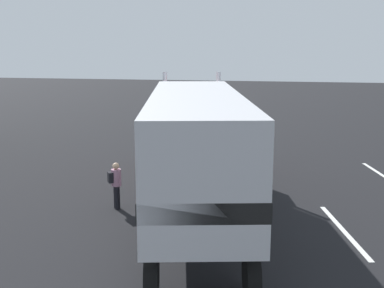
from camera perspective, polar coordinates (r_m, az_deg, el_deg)
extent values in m
plane|color=black|center=(21.30, -1.09, -3.46)|extent=(120.00, 120.00, 0.00)
cube|color=silver|center=(21.45, 8.46, -3.46)|extent=(4.35, 0.97, 0.01)
cube|color=silver|center=(15.48, 17.62, -9.82)|extent=(4.32, 1.15, 0.01)
cube|color=silver|center=(22.46, 21.76, -3.49)|extent=(4.33, 1.11, 0.01)
cube|color=#B21919|center=(22.24, -0.16, 1.66)|extent=(2.31, 2.84, 1.20)
cube|color=#B21919|center=(20.58, -0.07, 2.28)|extent=(1.92, 2.75, 2.20)
cube|color=silver|center=(23.17, -0.21, 2.06)|extent=(0.54, 2.07, 1.08)
cube|color=black|center=(22.23, -0.16, 1.82)|extent=(2.32, 2.88, 0.36)
cylinder|color=silver|center=(19.96, -3.21, 3.71)|extent=(0.18, 0.18, 3.40)
cylinder|color=silver|center=(20.00, 3.12, 3.73)|extent=(0.18, 0.18, 3.40)
cube|color=silver|center=(14.24, 0.47, 0.39)|extent=(10.82, 4.86, 2.80)
cube|color=black|center=(14.32, 0.47, -1.26)|extent=(10.82, 4.90, 0.44)
cylinder|color=silver|center=(21.24, -3.60, -0.89)|extent=(1.41, 0.91, 0.64)
cylinder|color=black|center=(22.76, -2.94, -1.07)|extent=(1.14, 0.54, 1.10)
cylinder|color=black|center=(22.81, 2.59, -1.05)|extent=(1.14, 0.54, 1.10)
cylinder|color=black|center=(20.53, -3.12, -2.47)|extent=(1.14, 0.54, 1.10)
cylinder|color=black|center=(20.57, 3.02, -2.43)|extent=(1.14, 0.54, 1.10)
cylinder|color=black|center=(15.77, -3.68, -6.79)|extent=(1.14, 0.54, 1.10)
cylinder|color=black|center=(15.83, 4.36, -6.73)|extent=(1.14, 0.54, 1.10)
cylinder|color=black|center=(10.91, -4.84, -15.45)|extent=(1.14, 0.54, 1.10)
cylinder|color=black|center=(11.00, 7.10, -15.27)|extent=(1.14, 0.54, 1.10)
cylinder|color=black|center=(16.85, -9.02, -6.20)|extent=(0.18, 0.18, 0.82)
cylinder|color=black|center=(16.72, -8.89, -6.35)|extent=(0.18, 0.18, 0.82)
cylinder|color=#A5728C|center=(16.59, -9.03, -3.97)|extent=(0.34, 0.34, 0.58)
sphere|color=tan|center=(16.49, -9.07, -2.61)|extent=(0.23, 0.23, 0.23)
cube|color=black|center=(16.53, -9.71, -3.94)|extent=(0.30, 0.28, 0.36)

